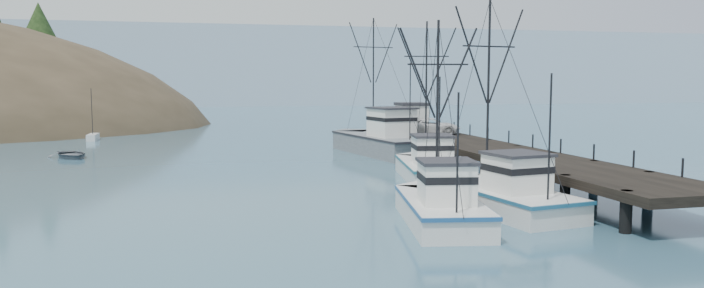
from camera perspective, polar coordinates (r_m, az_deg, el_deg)
The scene contains 11 objects.
ground at distance 30.45m, azimuth 1.16°, elevation -7.55°, with size 400.00×400.00×0.00m, color #31586E.
pier at distance 49.86m, azimuth 12.15°, elevation -0.53°, with size 6.00×44.00×2.00m.
distant_ridge at distance 199.57m, azimuth -8.46°, elevation 3.61°, with size 360.00×40.00×26.00m, color #9EB2C6.
distant_ridge_far at distance 216.25m, azimuth -22.16°, elevation 3.41°, with size 180.00×25.00×18.00m, color silver.
trawler_near at distance 35.38m, azimuth 13.09°, elevation -4.48°, with size 5.31×11.81×11.82m.
trawler_mid at distance 31.58m, azimuth 7.99°, elevation -5.61°, with size 4.92×10.42×10.38m.
trawler_far at distance 45.78m, azimuth 6.91°, elevation -2.08°, with size 5.37×11.54×11.70m.
work_vessel at distance 61.05m, azimuth 2.60°, elevation 0.27°, with size 7.39×16.39×13.55m.
pier_shed at distance 66.36m, azimuth 5.45°, elevation 2.58°, with size 3.00×3.20×2.80m.
pickup_truck at distance 60.24m, azimuth 7.23°, elevation 1.63°, with size 2.54×5.51×1.53m, color silver.
motorboat at distance 63.18m, azimuth -24.16°, elevation -1.16°, with size 3.42×4.79×0.99m, color #595D63.
Camera 1 is at (-7.50, -28.68, 6.96)m, focal length 32.00 mm.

